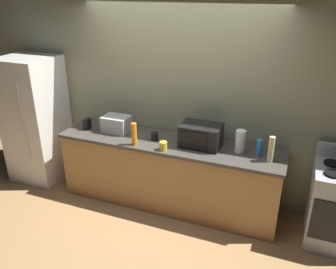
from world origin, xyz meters
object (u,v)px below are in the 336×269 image
(toaster_oven, at_px, (116,124))
(mug_black, at_px, (155,136))
(paper_towel_roll, at_px, (240,141))
(cordless_phone, at_px, (87,124))
(mug_yellow, at_px, (163,146))
(bottle_hand_soap, at_px, (271,149))
(bottle_spray_cleaner, at_px, (259,147))
(bottle_dish_soap, at_px, (134,134))
(refrigerator, at_px, (36,120))
(microwave, at_px, (201,135))

(toaster_oven, bearing_deg, mug_black, -6.88)
(paper_towel_roll, height_order, cordless_phone, paper_towel_roll)
(mug_yellow, relative_size, mug_black, 1.04)
(toaster_oven, bearing_deg, bottle_hand_soap, -3.36)
(bottle_hand_soap, relative_size, bottle_spray_cleaner, 1.58)
(bottle_spray_cleaner, distance_m, mug_yellow, 1.10)
(bottle_spray_cleaner, bearing_deg, bottle_hand_soap, -40.11)
(bottle_hand_soap, relative_size, bottle_dish_soap, 1.04)
(refrigerator, distance_m, microwave, 2.46)
(toaster_oven, relative_size, cordless_phone, 2.27)
(cordless_phone, height_order, bottle_spray_cleaner, bottle_spray_cleaner)
(bottle_spray_cleaner, bearing_deg, paper_towel_roll, -178.11)
(bottle_hand_soap, height_order, bottle_dish_soap, bottle_hand_soap)
(cordless_phone, distance_m, mug_black, 0.98)
(bottle_dish_soap, bearing_deg, refrigerator, 172.42)
(toaster_oven, bearing_deg, mug_yellow, -20.09)
(bottle_dish_soap, bearing_deg, microwave, 20.10)
(cordless_phone, relative_size, bottle_dish_soap, 0.53)
(microwave, bearing_deg, toaster_oven, 179.40)
(bottle_dish_soap, distance_m, bottle_spray_cleaner, 1.47)
(bottle_spray_cleaner, bearing_deg, mug_yellow, -164.99)
(bottle_dish_soap, bearing_deg, toaster_oven, 144.91)
(bottle_dish_soap, height_order, mug_black, bottle_dish_soap)
(cordless_phone, bearing_deg, bottle_spray_cleaner, 13.97)
(mug_yellow, xyz_separation_m, mug_black, (-0.21, 0.22, -0.00))
(mug_yellow, bearing_deg, microwave, 36.46)
(cordless_phone, height_order, mug_yellow, cordless_phone)
(refrigerator, relative_size, microwave, 3.75)
(toaster_oven, distance_m, mug_yellow, 0.84)
(microwave, relative_size, toaster_oven, 1.41)
(paper_towel_roll, bearing_deg, bottle_dish_soap, -167.23)
(toaster_oven, xyz_separation_m, cordless_phone, (-0.40, -0.08, -0.03))
(mug_black, bearing_deg, bottle_spray_cleaner, 3.03)
(toaster_oven, xyz_separation_m, mug_yellow, (0.79, -0.29, -0.05))
(toaster_oven, distance_m, bottle_hand_soap, 1.99)
(refrigerator, bearing_deg, cordless_phone, -1.26)
(paper_towel_roll, relative_size, bottle_spray_cleaner, 1.45)
(refrigerator, xyz_separation_m, mug_yellow, (2.08, -0.23, 0.05))
(mug_black, bearing_deg, bottle_dish_soap, -128.30)
(refrigerator, height_order, cordless_phone, refrigerator)
(paper_towel_roll, bearing_deg, microwave, -179.73)
(microwave, bearing_deg, mug_yellow, -143.54)
(refrigerator, distance_m, toaster_oven, 1.30)
(bottle_hand_soap, distance_m, bottle_dish_soap, 1.58)
(refrigerator, height_order, mug_yellow, refrigerator)
(paper_towel_roll, xyz_separation_m, mug_yellow, (-0.84, -0.28, -0.08))
(paper_towel_roll, bearing_deg, cordless_phone, -178.03)
(toaster_oven, bearing_deg, cordless_phone, -168.74)
(refrigerator, bearing_deg, toaster_oven, 2.67)
(toaster_oven, height_order, bottle_spray_cleaner, toaster_oven)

